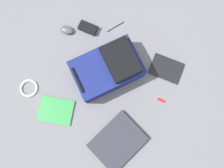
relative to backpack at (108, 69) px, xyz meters
name	(u,v)px	position (x,y,z in m)	size (l,w,h in m)	color
ground_plane	(107,86)	(-0.10, -0.04, -0.08)	(3.33, 3.33, 0.00)	slate
backpack	(108,69)	(0.00, 0.00, 0.00)	(0.53, 0.49, 0.19)	navy
laptop	(118,142)	(-0.39, -0.30, -0.07)	(0.40, 0.35, 0.03)	#24242C
book_comic	(166,69)	(0.22, -0.35, -0.08)	(0.19, 0.24, 0.01)	silver
book_manual	(56,110)	(-0.42, 0.18, -0.08)	(0.24, 0.28, 0.01)	silver
computer_mouse	(67,30)	(0.12, 0.42, -0.06)	(0.06, 0.10, 0.04)	#4C4C51
cable_coil	(29,88)	(-0.38, 0.43, -0.08)	(0.13, 0.13, 0.01)	silver
power_brick	(88,28)	(0.21, 0.29, -0.07)	(0.07, 0.13, 0.03)	black
pen_black	(116,27)	(0.32, 0.12, -0.08)	(0.01, 0.01, 0.15)	black
usb_stick	(161,100)	(0.00, -0.43, -0.08)	(0.02, 0.05, 0.01)	#B21919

